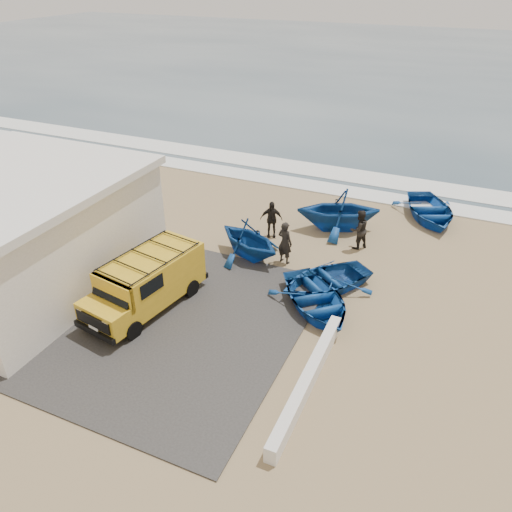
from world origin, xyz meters
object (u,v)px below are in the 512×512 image
(van, at_px, (147,281))
(boat_far_right, at_px, (430,210))
(parapet, at_px, (308,380))
(building, at_px, (11,231))
(boat_mid_left, at_px, (249,239))
(boat_far_left, at_px, (339,209))
(boat_near_left, at_px, (316,300))
(fisherman_front, at_px, (285,243))
(fisherman_back, at_px, (271,219))
(fisherman_middle, at_px, (359,230))
(boat_near_right, at_px, (325,280))

(van, height_order, boat_far_right, van)
(parapet, relative_size, van, 1.18)
(building, relative_size, boat_mid_left, 2.83)
(boat_mid_left, xyz_separation_m, boat_far_left, (2.79, 4.12, 0.15))
(boat_near_left, bearing_deg, boat_mid_left, 105.11)
(boat_near_left, distance_m, boat_far_left, 6.71)
(boat_far_left, bearing_deg, boat_far_right, 104.70)
(boat_far_left, distance_m, fisherman_front, 4.10)
(fisherman_back, bearing_deg, boat_far_right, 16.28)
(boat_near_left, bearing_deg, building, 151.67)
(van, xyz_separation_m, fisherman_middle, (5.99, 7.50, -0.20))
(boat_far_right, bearing_deg, boat_near_left, -130.27)
(boat_near_right, xyz_separation_m, fisherman_front, (-2.18, 1.23, 0.55))
(boat_far_right, bearing_deg, boat_far_left, -166.44)
(parapet, distance_m, fisherman_front, 7.33)
(boat_near_right, distance_m, boat_far_left, 5.28)
(van, relative_size, boat_near_right, 1.33)
(boat_far_left, bearing_deg, fisherman_middle, 20.75)
(boat_near_left, bearing_deg, fisherman_back, 86.34)
(boat_near_left, bearing_deg, fisherman_middle, 44.69)
(boat_far_left, bearing_deg, van, -50.24)
(fisherman_back, bearing_deg, fisherman_middle, -12.98)
(boat_near_right, height_order, boat_far_left, boat_far_left)
(van, bearing_deg, building, -164.97)
(van, bearing_deg, boat_far_left, 72.30)
(boat_mid_left, bearing_deg, boat_far_left, -10.43)
(boat_near_left, distance_m, boat_near_right, 1.45)
(boat_near_right, relative_size, boat_far_left, 0.98)
(van, distance_m, fisherman_back, 7.24)
(building, xyz_separation_m, fisherman_back, (7.80, 7.47, -1.29))
(boat_mid_left, bearing_deg, parapet, -118.73)
(building, bearing_deg, van, 5.19)
(boat_far_left, distance_m, fisherman_middle, 1.95)
(boat_near_right, height_order, fisherman_middle, fisherman_middle)
(boat_mid_left, height_order, fisherman_back, fisherman_back)
(boat_far_left, distance_m, boat_far_right, 4.92)
(building, bearing_deg, boat_mid_left, 34.84)
(boat_far_left, relative_size, boat_far_right, 0.91)
(building, height_order, boat_far_right, building)
(fisherman_front, bearing_deg, boat_far_right, -110.01)
(boat_near_left, xyz_separation_m, fisherman_middle, (0.28, 5.18, 0.50))
(boat_near_left, xyz_separation_m, boat_near_right, (-0.09, 1.45, -0.02))
(boat_near_left, relative_size, boat_far_left, 1.02)
(boat_far_right, bearing_deg, van, -149.52)
(van, height_order, boat_near_right, van)
(parapet, relative_size, fisherman_middle, 3.29)
(building, relative_size, fisherman_middle, 5.16)
(building, height_order, fisherman_front, building)
(parapet, bearing_deg, fisherman_back, 119.04)
(boat_near_left, relative_size, boat_far_right, 0.92)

